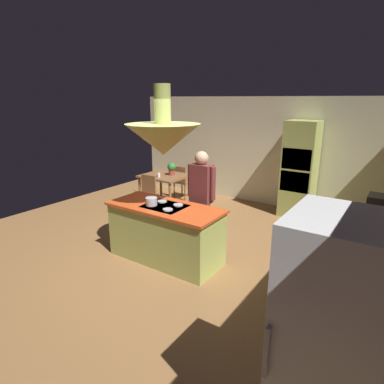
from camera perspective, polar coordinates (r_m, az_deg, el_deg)
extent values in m
plane|color=olive|center=(5.49, -3.27, -10.88)|extent=(8.16, 8.16, 0.00)
cube|color=beige|center=(8.00, 11.88, 7.09)|extent=(6.80, 0.10, 2.55)
cube|color=#A8B259|center=(5.17, -4.71, -7.44)|extent=(1.78, 0.74, 0.86)
cube|color=#D14C1E|center=(5.00, -4.83, -2.70)|extent=(1.84, 0.80, 0.04)
cube|color=black|center=(5.00, -4.83, -2.54)|extent=(0.64, 0.52, 0.01)
cylinder|color=#B2B2B7|center=(5.00, -7.20, -2.43)|extent=(0.15, 0.15, 0.02)
cylinder|color=#B2B2B7|center=(4.80, -4.32, -3.13)|extent=(0.15, 0.15, 0.02)
cylinder|color=#B2B2B7|center=(5.18, -5.31, -1.68)|extent=(0.15, 0.15, 0.02)
cylinder|color=#B2B2B7|center=(5.00, -2.47, -2.32)|extent=(0.15, 0.15, 0.02)
cube|color=#A8B259|center=(4.92, 29.48, -10.92)|extent=(0.62, 2.10, 0.86)
cube|color=#D14C1E|center=(4.75, 30.24, -6.03)|extent=(0.66, 2.14, 0.04)
cube|color=#A8B259|center=(7.32, 18.51, 3.83)|extent=(0.66, 0.62, 2.07)
cube|color=black|center=(6.99, 18.04, 5.56)|extent=(0.60, 0.04, 0.44)
cube|color=black|center=(7.09, 17.70, 1.75)|extent=(0.60, 0.04, 0.44)
cube|color=white|center=(2.53, 24.01, -24.20)|extent=(0.72, 0.70, 1.84)
cube|color=#B2B2B7|center=(2.24, 13.10, -25.94)|extent=(0.03, 0.04, 0.36)
cube|color=brown|center=(7.64, -4.84, 2.87)|extent=(1.03, 0.90, 0.04)
cylinder|color=brown|center=(7.74, -9.22, -0.01)|extent=(0.06, 0.06, 0.72)
cylinder|color=brown|center=(7.17, -3.90, -1.16)|extent=(0.06, 0.06, 0.72)
cylinder|color=brown|center=(8.31, -5.53, 1.24)|extent=(0.06, 0.06, 0.72)
cylinder|color=brown|center=(7.77, -0.36, 0.27)|extent=(0.06, 0.06, 0.72)
cylinder|color=tan|center=(5.59, 0.83, -5.67)|extent=(0.14, 0.14, 0.83)
cylinder|color=tan|center=(5.50, 2.40, -6.06)|extent=(0.14, 0.14, 0.83)
cube|color=brown|center=(5.31, 1.67, 1.53)|extent=(0.36, 0.22, 0.64)
cylinder|color=brown|center=(5.42, -0.29, 2.19)|extent=(0.09, 0.09, 0.55)
cylinder|color=brown|center=(5.19, 3.72, 1.52)|extent=(0.09, 0.09, 0.55)
sphere|color=tan|center=(5.22, 1.71, 6.02)|extent=(0.23, 0.23, 0.23)
cone|color=#A8B259|center=(4.77, -5.13, 9.26)|extent=(1.10, 1.10, 0.45)
cylinder|color=#A8B259|center=(4.73, -5.28, 15.28)|extent=(0.24, 0.24, 0.55)
cone|color=beige|center=(7.46, -5.05, 11.26)|extent=(0.32, 0.32, 0.22)
cylinder|color=black|center=(7.44, -5.13, 14.41)|extent=(0.01, 0.01, 0.60)
cube|color=brown|center=(7.17, -8.55, -0.64)|extent=(0.40, 0.40, 0.04)
cube|color=brown|center=(7.24, -7.67, 1.37)|extent=(0.40, 0.04, 0.42)
cylinder|color=brown|center=(7.24, -10.38, -2.44)|extent=(0.04, 0.04, 0.43)
cylinder|color=brown|center=(7.01, -8.39, -2.96)|extent=(0.04, 0.04, 0.43)
cylinder|color=brown|center=(7.47, -8.56, -1.76)|extent=(0.04, 0.04, 0.43)
cylinder|color=brown|center=(7.25, -6.58, -2.24)|extent=(0.04, 0.04, 0.43)
cube|color=brown|center=(8.29, -1.53, 1.86)|extent=(0.40, 0.40, 0.04)
cube|color=brown|center=(8.10, -2.29, 3.10)|extent=(0.40, 0.04, 0.42)
cylinder|color=brown|center=(8.39, 0.10, 0.44)|extent=(0.04, 0.04, 0.43)
cylinder|color=brown|center=(8.58, -1.78, 0.79)|extent=(0.04, 0.04, 0.43)
cylinder|color=brown|center=(8.12, -1.25, -0.10)|extent=(0.04, 0.04, 0.43)
cylinder|color=brown|center=(8.32, -3.16, 0.27)|extent=(0.04, 0.04, 0.43)
cylinder|color=#99382D|center=(7.61, -3.62, 3.45)|extent=(0.14, 0.14, 0.12)
sphere|color=#2D722D|center=(7.58, -3.64, 4.49)|extent=(0.20, 0.20, 0.20)
cylinder|color=white|center=(7.45, -5.92, 3.01)|extent=(0.07, 0.07, 0.09)
cylinder|color=#E0B78C|center=(4.22, 29.81, -7.13)|extent=(0.12, 0.12, 0.16)
cylinder|color=#E0B78C|center=(4.38, 30.07, -6.02)|extent=(0.14, 0.14, 0.21)
cylinder|color=#E0B78C|center=(4.56, 30.23, -5.58)|extent=(0.14, 0.14, 0.16)
cylinder|color=#B2B2B7|center=(4.98, -7.23, -1.67)|extent=(0.18, 0.18, 0.12)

